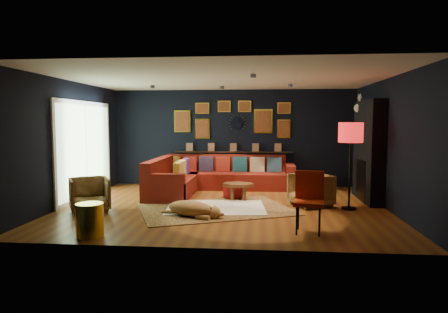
# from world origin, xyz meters

# --- Properties ---
(floor) EXTENTS (6.50, 6.50, 0.00)m
(floor) POSITION_xyz_m (0.00, 0.00, 0.00)
(floor) COLOR brown
(floor) RESTS_ON ground
(room_walls) EXTENTS (6.50, 6.50, 6.50)m
(room_walls) POSITION_xyz_m (0.00, 0.00, 1.59)
(room_walls) COLOR black
(room_walls) RESTS_ON ground
(sectional) EXTENTS (3.41, 2.69, 0.86)m
(sectional) POSITION_xyz_m (-0.61, 1.81, 0.32)
(sectional) COLOR maroon
(sectional) RESTS_ON ground
(ledge) EXTENTS (3.20, 0.12, 0.04)m
(ledge) POSITION_xyz_m (0.00, 2.68, 0.92)
(ledge) COLOR black
(ledge) RESTS_ON room_walls
(gallery_wall) EXTENTS (3.15, 0.04, 1.02)m
(gallery_wall) POSITION_xyz_m (-0.01, 2.72, 1.81)
(gallery_wall) COLOR yellow
(gallery_wall) RESTS_ON room_walls
(sunburst_mirror) EXTENTS (0.47, 0.16, 0.47)m
(sunburst_mirror) POSITION_xyz_m (0.10, 2.72, 1.70)
(sunburst_mirror) COLOR silver
(sunburst_mirror) RESTS_ON room_walls
(fireplace) EXTENTS (0.31, 1.60, 2.20)m
(fireplace) POSITION_xyz_m (3.09, 0.90, 1.02)
(fireplace) COLOR black
(fireplace) RESTS_ON ground
(deer_head) EXTENTS (0.50, 0.28, 0.45)m
(deer_head) POSITION_xyz_m (3.14, 1.40, 2.05)
(deer_head) COLOR white
(deer_head) RESTS_ON fireplace
(sliding_door) EXTENTS (0.06, 2.80, 2.20)m
(sliding_door) POSITION_xyz_m (-3.22, 0.60, 1.10)
(sliding_door) COLOR white
(sliding_door) RESTS_ON ground
(ceiling_spots) EXTENTS (3.30, 2.50, 0.06)m
(ceiling_spots) POSITION_xyz_m (-0.00, 0.80, 2.56)
(ceiling_spots) COLOR black
(ceiling_spots) RESTS_ON room_walls
(shag_rug) EXTENTS (2.07, 1.59, 0.03)m
(shag_rug) POSITION_xyz_m (-0.15, -0.20, 0.01)
(shag_rug) COLOR silver
(shag_rug) RESTS_ON ground
(leopard_rug) EXTENTS (3.46, 3.02, 0.02)m
(leopard_rug) POSITION_xyz_m (-0.15, -0.30, 0.01)
(leopard_rug) COLOR #BC8849
(leopard_rug) RESTS_ON ground
(coffee_table) EXTENTS (0.73, 0.56, 0.35)m
(coffee_table) POSITION_xyz_m (0.26, 0.67, 0.31)
(coffee_table) COLOR #582E17
(coffee_table) RESTS_ON shag_rug
(pouf) EXTENTS (0.47, 0.47, 0.31)m
(pouf) POSITION_xyz_m (0.12, 0.94, 0.18)
(pouf) COLOR maroon
(pouf) RESTS_ON shag_rug
(armchair_left) EXTENTS (0.95, 0.93, 0.73)m
(armchair_left) POSITION_xyz_m (-2.55, -0.72, 0.37)
(armchair_left) COLOR tan
(armchair_left) RESTS_ON ground
(armchair_right) EXTENTS (0.92, 0.95, 0.74)m
(armchair_right) POSITION_xyz_m (1.77, 0.17, 0.37)
(armchair_right) COLOR tan
(armchair_right) RESTS_ON ground
(gold_stool) EXTENTS (0.41, 0.41, 0.51)m
(gold_stool) POSITION_xyz_m (-1.82, -2.35, 0.25)
(gold_stool) COLOR yellow
(gold_stool) RESTS_ON ground
(orange_chair) EXTENTS (0.52, 0.52, 0.96)m
(orange_chair) POSITION_xyz_m (1.51, -1.75, 0.57)
(orange_chair) COLOR black
(orange_chair) RESTS_ON ground
(floor_lamp) EXTENTS (0.48, 0.48, 1.73)m
(floor_lamp) POSITION_xyz_m (2.50, -0.05, 1.46)
(floor_lamp) COLOR black
(floor_lamp) RESTS_ON ground
(dog) EXTENTS (1.38, 1.01, 0.39)m
(dog) POSITION_xyz_m (-0.53, -0.97, 0.21)
(dog) COLOR #A1673D
(dog) RESTS_ON leopard_rug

